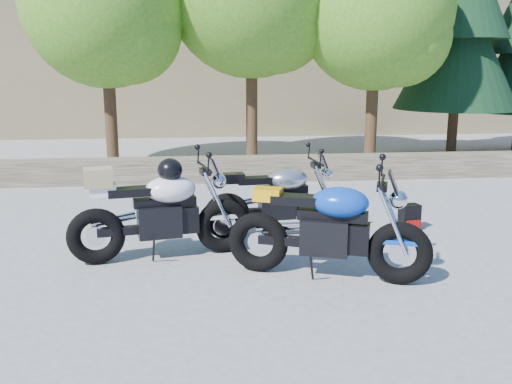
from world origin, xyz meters
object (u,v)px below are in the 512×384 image
blue_bike (329,230)px  backpack (410,217)px  white_bike (160,210)px  silver_bike (280,200)px

blue_bike → backpack: blue_bike is taller
blue_bike → backpack: (1.65, 1.79, -0.38)m
white_bike → backpack: white_bike is taller
blue_bike → backpack: 2.46m
silver_bike → white_bike: (-1.62, -0.80, 0.10)m
silver_bike → backpack: 1.99m
silver_bike → backpack: size_ratio=5.64×
silver_bike → white_bike: white_bike is taller
white_bike → backpack: (3.57, 0.90, -0.44)m
silver_bike → blue_bike: size_ratio=0.96×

